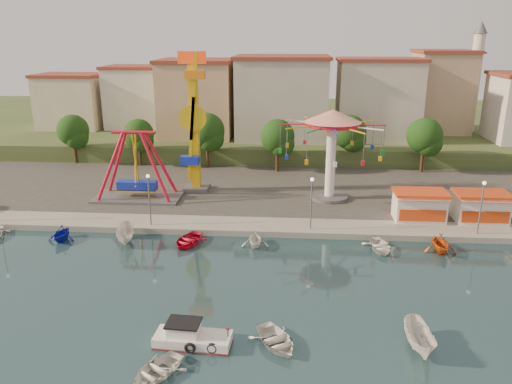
# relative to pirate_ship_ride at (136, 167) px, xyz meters

# --- Properties ---
(ground) EXTENTS (200.00, 200.00, 0.00)m
(ground) POSITION_rel_pirate_ship_ride_xyz_m (11.81, -21.22, -4.39)
(ground) COLOR #132B34
(ground) RESTS_ON ground
(quay_deck) EXTENTS (200.00, 100.00, 0.60)m
(quay_deck) POSITION_rel_pirate_ship_ride_xyz_m (11.81, 40.78, -4.09)
(quay_deck) COLOR #9E998E
(quay_deck) RESTS_ON ground
(asphalt_pad) EXTENTS (90.00, 28.00, 0.01)m
(asphalt_pad) POSITION_rel_pirate_ship_ride_xyz_m (11.81, 8.78, -3.79)
(asphalt_pad) COLOR #4C4944
(asphalt_pad) RESTS_ON quay_deck
(hill_terrace) EXTENTS (200.00, 60.00, 3.00)m
(hill_terrace) POSITION_rel_pirate_ship_ride_xyz_m (11.81, 45.78, -2.89)
(hill_terrace) COLOR #384C26
(hill_terrace) RESTS_ON ground
(pirate_ship_ride) EXTENTS (10.00, 5.00, 8.00)m
(pirate_ship_ride) POSITION_rel_pirate_ship_ride_xyz_m (0.00, 0.00, 0.00)
(pirate_ship_ride) COLOR #59595E
(pirate_ship_ride) RESTS_ON quay_deck
(kamikaze_tower) EXTENTS (3.20, 3.10, 16.50)m
(kamikaze_tower) POSITION_rel_pirate_ship_ride_xyz_m (6.28, 3.45, 4.21)
(kamikaze_tower) COLOR #59595E
(kamikaze_tower) RESTS_ON quay_deck
(wave_swinger) EXTENTS (11.60, 11.60, 10.40)m
(wave_swinger) POSITION_rel_pirate_ship_ride_xyz_m (22.26, 1.53, 3.80)
(wave_swinger) COLOR #59595E
(wave_swinger) RESTS_ON quay_deck
(booth_left) EXTENTS (5.40, 3.78, 3.08)m
(booth_left) POSITION_rel_pirate_ship_ride_xyz_m (31.01, -4.73, -2.23)
(booth_left) COLOR white
(booth_left) RESTS_ON quay_deck
(booth_mid) EXTENTS (5.40, 3.78, 3.08)m
(booth_mid) POSITION_rel_pirate_ship_ride_xyz_m (37.15, -4.73, -2.23)
(booth_mid) COLOR white
(booth_mid) RESTS_ON quay_deck
(lamp_post_1) EXTENTS (0.14, 0.14, 5.00)m
(lamp_post_1) POSITION_rel_pirate_ship_ride_xyz_m (3.81, -8.22, -1.29)
(lamp_post_1) COLOR #59595E
(lamp_post_1) RESTS_ON quay_deck
(lamp_post_2) EXTENTS (0.14, 0.14, 5.00)m
(lamp_post_2) POSITION_rel_pirate_ship_ride_xyz_m (19.81, -8.22, -1.29)
(lamp_post_2) COLOR #59595E
(lamp_post_2) RESTS_ON quay_deck
(lamp_post_3) EXTENTS (0.14, 0.14, 5.00)m
(lamp_post_3) POSITION_rel_pirate_ship_ride_xyz_m (35.81, -8.22, -1.29)
(lamp_post_3) COLOR #59595E
(lamp_post_3) RESTS_ON quay_deck
(tree_0) EXTENTS (4.60, 4.60, 7.19)m
(tree_0) POSITION_rel_pirate_ship_ride_xyz_m (-14.19, 15.76, 1.08)
(tree_0) COLOR #382314
(tree_0) RESTS_ON quay_deck
(tree_1) EXTENTS (4.35, 4.35, 6.80)m
(tree_1) POSITION_rel_pirate_ship_ride_xyz_m (-4.19, 15.02, 0.81)
(tree_1) COLOR #382314
(tree_1) RESTS_ON quay_deck
(tree_2) EXTENTS (5.02, 5.02, 7.85)m
(tree_2) POSITION_rel_pirate_ship_ride_xyz_m (5.81, 14.59, 1.52)
(tree_2) COLOR #382314
(tree_2) RESTS_ON quay_deck
(tree_3) EXTENTS (4.68, 4.68, 7.32)m
(tree_3) POSITION_rel_pirate_ship_ride_xyz_m (15.81, 13.14, 1.16)
(tree_3) COLOR #382314
(tree_3) RESTS_ON quay_deck
(tree_4) EXTENTS (4.86, 4.86, 7.60)m
(tree_4) POSITION_rel_pirate_ship_ride_xyz_m (25.81, 16.13, 1.35)
(tree_4) COLOR #382314
(tree_4) RESTS_ON quay_deck
(tree_5) EXTENTS (4.83, 4.83, 7.54)m
(tree_5) POSITION_rel_pirate_ship_ride_xyz_m (35.81, 14.32, 1.31)
(tree_5) COLOR #382314
(tree_5) RESTS_ON quay_deck
(building_0) EXTENTS (9.26, 9.53, 11.87)m
(building_0) POSITION_rel_pirate_ship_ride_xyz_m (-21.56, 24.84, 4.54)
(building_0) COLOR beige
(building_0) RESTS_ON hill_terrace
(building_1) EXTENTS (12.33, 9.01, 8.63)m
(building_1) POSITION_rel_pirate_ship_ride_xyz_m (-9.52, 30.16, 2.92)
(building_1) COLOR silver
(building_1) RESTS_ON hill_terrace
(building_2) EXTENTS (11.95, 9.28, 11.23)m
(building_2) POSITION_rel_pirate_ship_ride_xyz_m (3.62, 30.74, 4.22)
(building_2) COLOR tan
(building_2) RESTS_ON hill_terrace
(building_3) EXTENTS (12.59, 10.50, 9.20)m
(building_3) POSITION_rel_pirate_ship_ride_xyz_m (17.41, 27.58, 3.20)
(building_3) COLOR beige
(building_3) RESTS_ON hill_terrace
(building_4) EXTENTS (10.75, 9.23, 9.24)m
(building_4) POSITION_rel_pirate_ship_ride_xyz_m (30.88, 30.98, 3.22)
(building_4) COLOR beige
(building_4) RESTS_ON hill_terrace
(building_5) EXTENTS (12.77, 10.96, 11.21)m
(building_5) POSITION_rel_pirate_ship_ride_xyz_m (44.18, 29.11, 4.21)
(building_5) COLOR tan
(building_5) RESTS_ON hill_terrace
(minaret) EXTENTS (2.80, 2.80, 18.00)m
(minaret) POSITION_rel_pirate_ship_ride_xyz_m (47.81, 32.78, 8.15)
(minaret) COLOR silver
(minaret) RESTS_ON hill_terrace
(cabin_motorboat) EXTENTS (4.99, 2.18, 1.72)m
(cabin_motorboat) POSITION_rel_pirate_ship_ride_xyz_m (11.65, -27.12, -3.93)
(cabin_motorboat) COLOR white
(cabin_motorboat) RESTS_ON ground
(rowboat_a) EXTENTS (4.38, 4.80, 0.81)m
(rowboat_a) POSITION_rel_pirate_ship_ride_xyz_m (17.07, -26.83, -3.99)
(rowboat_a) COLOR white
(rowboat_a) RESTS_ON ground
(rowboat_b) EXTENTS (4.12, 4.50, 0.76)m
(rowboat_b) POSITION_rel_pirate_ship_ride_xyz_m (10.22, -30.28, -4.01)
(rowboat_b) COLOR white
(rowboat_b) RESTS_ON ground
(skiff) EXTENTS (1.70, 4.17, 1.59)m
(skiff) POSITION_rel_pirate_ship_ride_xyz_m (26.06, -26.61, -3.60)
(skiff) COLOR silver
(skiff) RESTS_ON ground
(moored_boat_1) EXTENTS (2.62, 3.01, 1.56)m
(moored_boat_1) POSITION_rel_pirate_ship_ride_xyz_m (-4.04, -11.42, -3.62)
(moored_boat_1) COLOR #121BA1
(moored_boat_1) RESTS_ON ground
(moored_boat_2) EXTENTS (2.71, 4.53, 1.64)m
(moored_boat_2) POSITION_rel_pirate_ship_ride_xyz_m (2.23, -11.42, -3.57)
(moored_boat_2) COLOR silver
(moored_boat_2) RESTS_ON ground
(moored_boat_3) EXTENTS (3.89, 4.66, 0.83)m
(moored_boat_3) POSITION_rel_pirate_ship_ride_xyz_m (8.19, -11.42, -3.98)
(moored_boat_3) COLOR red
(moored_boat_3) RESTS_ON ground
(moored_boat_4) EXTENTS (2.83, 3.19, 1.55)m
(moored_boat_4) POSITION_rel_pirate_ship_ride_xyz_m (14.58, -11.42, -3.62)
(moored_boat_4) COLOR white
(moored_boat_4) RESTS_ON ground
(moored_boat_6) EXTENTS (3.30, 4.17, 0.78)m
(moored_boat_6) POSITION_rel_pirate_ship_ride_xyz_m (26.07, -11.42, -4.00)
(moored_boat_6) COLOR white
(moored_boat_6) RESTS_ON ground
(moored_boat_7) EXTENTS (3.05, 3.48, 1.76)m
(moored_boat_7) POSITION_rel_pirate_ship_ride_xyz_m (31.46, -11.42, -3.52)
(moored_boat_7) COLOR #CD5212
(moored_boat_7) RESTS_ON ground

